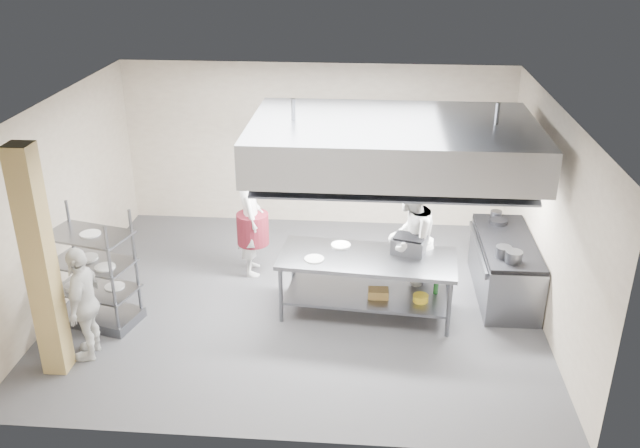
# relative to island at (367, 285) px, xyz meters

# --- Properties ---
(floor) EXTENTS (7.00, 7.00, 0.00)m
(floor) POSITION_rel_island_xyz_m (-1.00, 0.23, -0.46)
(floor) COLOR #363639
(floor) RESTS_ON ground
(ceiling) EXTENTS (7.00, 7.00, 0.00)m
(ceiling) POSITION_rel_island_xyz_m (-1.00, 0.23, 2.54)
(ceiling) COLOR silver
(ceiling) RESTS_ON wall_back
(wall_back) EXTENTS (7.00, 0.00, 7.00)m
(wall_back) POSITION_rel_island_xyz_m (-1.00, 3.23, 1.04)
(wall_back) COLOR #B8A792
(wall_back) RESTS_ON ground
(wall_left) EXTENTS (0.00, 6.00, 6.00)m
(wall_left) POSITION_rel_island_xyz_m (-4.50, 0.23, 1.04)
(wall_left) COLOR #B8A792
(wall_left) RESTS_ON ground
(wall_right) EXTENTS (0.00, 6.00, 6.00)m
(wall_right) POSITION_rel_island_xyz_m (2.50, 0.23, 1.04)
(wall_right) COLOR #B8A792
(wall_right) RESTS_ON ground
(column) EXTENTS (0.30, 0.30, 3.00)m
(column) POSITION_rel_island_xyz_m (-3.90, -1.67, 1.04)
(column) COLOR tan
(column) RESTS_ON floor
(exhaust_hood) EXTENTS (4.00, 2.50, 0.60)m
(exhaust_hood) POSITION_rel_island_xyz_m (0.30, 0.63, 1.94)
(exhaust_hood) COLOR gray
(exhaust_hood) RESTS_ON ceiling
(hood_strip_a) EXTENTS (1.60, 0.12, 0.04)m
(hood_strip_a) POSITION_rel_island_xyz_m (-0.60, 0.63, 1.62)
(hood_strip_a) COLOR white
(hood_strip_a) RESTS_ON exhaust_hood
(hood_strip_b) EXTENTS (1.60, 0.12, 0.04)m
(hood_strip_b) POSITION_rel_island_xyz_m (1.20, 0.63, 1.62)
(hood_strip_b) COLOR white
(hood_strip_b) RESTS_ON exhaust_hood
(wall_shelf) EXTENTS (1.50, 0.28, 0.04)m
(wall_shelf) POSITION_rel_island_xyz_m (0.80, 3.07, 1.04)
(wall_shelf) COLOR gray
(wall_shelf) RESTS_ON wall_back
(island) EXTENTS (2.58, 1.25, 0.91)m
(island) POSITION_rel_island_xyz_m (0.00, 0.00, 0.00)
(island) COLOR slate
(island) RESTS_ON floor
(island_worktop) EXTENTS (2.58, 1.25, 0.06)m
(island_worktop) POSITION_rel_island_xyz_m (0.00, 0.00, 0.42)
(island_worktop) COLOR gray
(island_worktop) RESTS_ON island
(island_undershelf) EXTENTS (2.37, 1.13, 0.04)m
(island_undershelf) POSITION_rel_island_xyz_m (0.00, 0.00, -0.16)
(island_undershelf) COLOR slate
(island_undershelf) RESTS_ON island
(pass_rack) EXTENTS (1.25, 0.91, 1.69)m
(pass_rack) POSITION_rel_island_xyz_m (-3.80, -0.53, 0.39)
(pass_rack) COLOR gray
(pass_rack) RESTS_ON floor
(cooking_range) EXTENTS (0.80, 2.00, 0.84)m
(cooking_range) POSITION_rel_island_xyz_m (2.08, 0.73, -0.04)
(cooking_range) COLOR gray
(cooking_range) RESTS_ON floor
(range_top) EXTENTS (0.78, 1.96, 0.06)m
(range_top) POSITION_rel_island_xyz_m (2.08, 0.73, 0.41)
(range_top) COLOR black
(range_top) RESTS_ON cooking_range
(chef_head) EXTENTS (0.57, 0.74, 1.82)m
(chef_head) POSITION_rel_island_xyz_m (-1.87, 1.11, 0.46)
(chef_head) COLOR silver
(chef_head) RESTS_ON floor
(chef_line) EXTENTS (1.01, 1.14, 1.95)m
(chef_line) POSITION_rel_island_xyz_m (0.60, 0.42, 0.52)
(chef_line) COLOR silver
(chef_line) RESTS_ON floor
(chef_plating) EXTENTS (0.45, 0.95, 1.57)m
(chef_plating) POSITION_rel_island_xyz_m (-3.60, -1.34, 0.33)
(chef_plating) COLOR white
(chef_plating) RESTS_ON floor
(griddle) EXTENTS (0.55, 0.48, 0.23)m
(griddle) POSITION_rel_island_xyz_m (0.59, 0.20, 0.57)
(griddle) COLOR slate
(griddle) RESTS_ON island_worktop
(wicker_basket) EXTENTS (0.30, 0.21, 0.13)m
(wicker_basket) POSITION_rel_island_xyz_m (0.17, -0.10, -0.07)
(wicker_basket) COLOR olive
(wicker_basket) RESTS_ON island_undershelf
(stockpot) EXTENTS (0.23, 0.23, 0.16)m
(stockpot) POSITION_rel_island_xyz_m (1.92, 0.18, 0.52)
(stockpot) COLOR gray
(stockpot) RESTS_ON range_top
(plate_stack) EXTENTS (0.28, 0.28, 0.05)m
(plate_stack) POSITION_rel_island_xyz_m (-3.80, -0.53, 0.09)
(plate_stack) COLOR white
(plate_stack) RESTS_ON pass_rack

